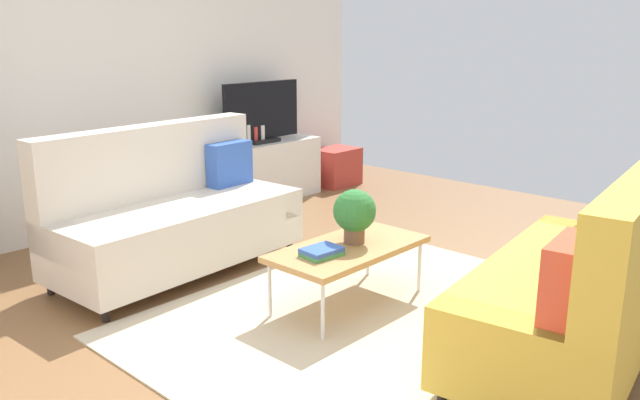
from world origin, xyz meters
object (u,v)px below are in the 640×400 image
tv (262,113)px  bottle_1 (256,135)px  table_book_0 (322,254)px  potted_plant (355,213)px  couch_green (582,287)px  vase_1 (228,139)px  bottle_0 (248,135)px  couch_beige (173,214)px  tv_console (262,172)px  bottle_2 (262,134)px  coffee_table (348,250)px  vase_0 (215,141)px  storage_trunk (336,167)px

tv → bottle_1: bearing=-169.9°
table_book_0 → potted_plant: bearing=3.2°
couch_green → vase_1: (0.77, 3.96, 0.27)m
bottle_0 → bottle_1: bearing=0.0°
couch_beige → vase_1: bearing=-146.0°
tv_console → vase_1: bearing=172.9°
tv_console → bottle_2: bearing=-110.1°
bottle_2 → tv: bearing=53.8°
tv_console → bottle_1: (-0.11, -0.04, 0.41)m
tv → potted_plant: bearing=-119.7°
coffee_table → tv: 2.92m
tv_console → tv: bearing=-90.0°
table_book_0 → vase_0: 2.80m
vase_1 → bottle_0: bottle_0 is taller
tv_console → potted_plant: (-1.40, -2.47, 0.31)m
table_book_0 → tv_console: bearing=55.1°
couch_green → bottle_2: (1.16, 3.87, 0.29)m
tv_console → vase_0: (-0.58, 0.05, 0.40)m
tv_console → tv: (0.00, -0.02, 0.63)m
vase_1 → bottle_1: 0.30m
tv_console → table_book_0: 3.04m
coffee_table → bottle_0: bearing=62.7°
bottle_1 → bottle_2: (0.10, 0.00, 0.00)m
table_book_0 → vase_0: size_ratio=1.48×
vase_0 → bottle_1: bearing=-10.9°
vase_1 → bottle_0: (0.19, -0.09, 0.03)m
couch_beige → potted_plant: size_ratio=5.33×
tv → bottle_1: 0.25m
couch_beige → storage_trunk: bearing=-165.3°
vase_0 → coffee_table: bearing=-109.4°
storage_trunk → bottle_0: 1.41m
tv_console → table_book_0: bearing=-124.9°
couch_beige → bottle_1: (1.75, 1.02, 0.29)m
couch_beige → coffee_table: (0.39, -1.42, -0.05)m
vase_1 → bottle_2: size_ratio=0.80×
bottle_1 → tv: bearing=10.1°
storage_trunk → bottle_0: bearing=177.4°
coffee_table → table_book_0: bearing=-178.9°
couch_green → tv_console: 4.08m
potted_plant → vase_1: bearing=68.5°
vase_0 → bottle_0: 0.38m
couch_green → vase_1: size_ratio=13.29×
storage_trunk → vase_1: 1.59m
tv → table_book_0: size_ratio=4.17×
table_book_0 → vase_1: 2.88m
couch_beige → storage_trunk: (2.96, 0.96, -0.22)m
vase_0 → bottle_2: bearing=-9.0°
tv → bottle_1: tv is taller
bottle_0 → tv: bearing=5.5°
couch_green → coffee_table: (-0.30, 1.42, -0.05)m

